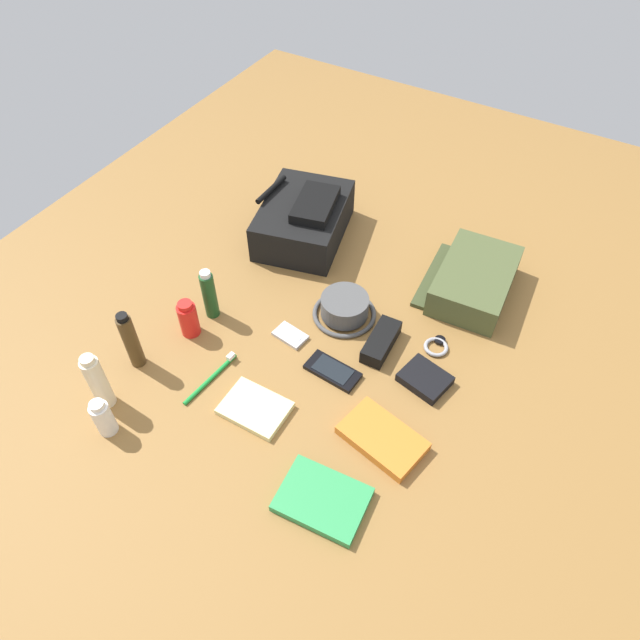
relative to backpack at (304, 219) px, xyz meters
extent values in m
cube|color=olive|center=(-0.30, -0.23, -0.07)|extent=(2.64, 2.02, 0.02)
cube|color=black|center=(0.00, 0.00, 0.00)|extent=(0.36, 0.30, 0.11)
cube|color=black|center=(0.00, -0.04, 0.07)|extent=(0.19, 0.14, 0.03)
cylinder|color=black|center=(0.00, 0.11, 0.06)|extent=(0.14, 0.02, 0.02)
cube|color=#47512D|center=(0.03, -0.52, -0.02)|extent=(0.30, 0.21, 0.08)
cube|color=#394124|center=(0.03, -0.42, -0.06)|extent=(0.27, 0.08, 0.01)
cylinder|color=#4D4D4D|center=(-0.22, -0.26, -0.03)|extent=(0.13, 0.13, 0.06)
torus|color=#4D4D4D|center=(-0.22, -0.26, -0.06)|extent=(0.17, 0.17, 0.01)
cylinder|color=white|center=(-0.80, 0.03, -0.02)|extent=(0.04, 0.04, 0.09)
cylinder|color=white|center=(-0.80, 0.03, 0.04)|extent=(0.03, 0.03, 0.01)
cylinder|color=beige|center=(-0.74, 0.09, 0.01)|extent=(0.04, 0.04, 0.15)
cylinder|color=beige|center=(-0.74, 0.09, 0.10)|extent=(0.03, 0.03, 0.01)
cylinder|color=#473319|center=(-0.62, 0.10, 0.02)|extent=(0.04, 0.04, 0.16)
cylinder|color=black|center=(-0.62, 0.10, 0.10)|extent=(0.03, 0.03, 0.01)
cylinder|color=red|center=(-0.47, 0.05, -0.02)|extent=(0.05, 0.05, 0.09)
cylinder|color=red|center=(-0.47, 0.05, 0.04)|extent=(0.04, 0.04, 0.01)
cylinder|color=#19471E|center=(-0.40, 0.04, 0.01)|extent=(0.04, 0.04, 0.14)
cylinder|color=silver|center=(-0.40, 0.04, 0.08)|extent=(0.03, 0.03, 0.01)
cube|color=#2D934C|center=(-0.70, -0.47, -0.05)|extent=(0.14, 0.19, 0.02)
cube|color=white|center=(-0.70, -0.47, -0.05)|extent=(0.14, 0.18, 0.01)
cube|color=orange|center=(-0.51, -0.51, -0.05)|extent=(0.15, 0.20, 0.02)
cube|color=white|center=(-0.51, -0.51, -0.05)|extent=(0.14, 0.19, 0.02)
cube|color=black|center=(-0.40, -0.33, -0.06)|extent=(0.07, 0.14, 0.01)
cube|color=black|center=(-0.40, -0.33, -0.05)|extent=(0.06, 0.10, 0.00)
cube|color=#B7B7BC|center=(-0.36, -0.18, -0.06)|extent=(0.06, 0.09, 0.01)
cylinder|color=silver|center=(-0.36, -0.19, -0.05)|extent=(0.03, 0.03, 0.00)
torus|color=#99999E|center=(-0.21, -0.51, -0.06)|extent=(0.06, 0.06, 0.01)
cylinder|color=black|center=(-0.18, -0.51, -0.06)|extent=(0.03, 0.03, 0.01)
cylinder|color=#198C33|center=(-0.57, -0.08, -0.06)|extent=(0.18, 0.03, 0.01)
cube|color=white|center=(-0.50, -0.09, -0.05)|extent=(0.02, 0.01, 0.01)
cube|color=black|center=(-0.32, -0.53, -0.05)|extent=(0.11, 0.13, 0.02)
cube|color=beige|center=(-0.59, -0.22, -0.05)|extent=(0.11, 0.15, 0.02)
cube|color=black|center=(-0.27, -0.39, -0.04)|extent=(0.14, 0.06, 0.04)
camera|label=1|loc=(-1.14, -0.72, 1.09)|focal=32.62mm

